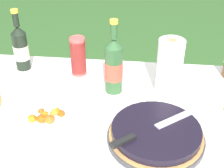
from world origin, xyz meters
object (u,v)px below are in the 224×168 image
Objects in this scene: serving_knife at (150,129)px; cider_bottle_green at (114,66)px; juice_bottle_red at (21,48)px; snack_plate_left at (48,117)px; cup_stack at (78,56)px; paper_towel_roll at (169,67)px; berry_tart at (156,134)px.

serving_knife is 0.36m from cider_bottle_green.
cider_bottle_green is 1.09× the size of juice_bottle_red.
cider_bottle_green reaches higher than juice_bottle_red.
cider_bottle_green is 1.49× the size of snack_plate_left.
cup_stack is 0.76× the size of paper_towel_roll.
cider_bottle_green is (-0.18, 0.30, 0.10)m from berry_tart.
cup_stack is (-0.34, 0.45, 0.03)m from serving_knife.
cup_stack is (-0.36, 0.43, 0.07)m from berry_tart.
cup_stack is at bearing 165.05° from paper_towel_roll.
cup_stack is 0.29m from juice_bottle_red.
paper_towel_roll reaches higher than berry_tart.
paper_towel_roll reaches higher than snack_plate_left.
juice_bottle_red is 0.46m from snack_plate_left.
serving_knife reaches higher than berry_tart.
serving_knife is 0.79m from juice_bottle_red.
serving_knife is (-0.02, -0.02, 0.04)m from berry_tart.
cider_bottle_green reaches higher than serving_knife.
snack_plate_left is at bearing 129.03° from serving_knife.
juice_bottle_red reaches higher than paper_towel_roll.
cider_bottle_green is at bearing -175.84° from paper_towel_roll.
cup_stack reaches higher than snack_plate_left.
paper_towel_roll is (0.70, -0.13, 0.01)m from juice_bottle_red.
serving_knife is at bearing -12.65° from snack_plate_left.
paper_towel_roll is (0.24, 0.02, -0.00)m from cider_bottle_green.
paper_towel_roll is at bearing 80.59° from berry_tart.
cider_bottle_green is 0.35m from snack_plate_left.
juice_bottle_red reaches higher than snack_plate_left.
berry_tart is at bearing -34.98° from juice_bottle_red.
berry_tart is 0.05m from serving_knife.
paper_towel_roll is at bearing 39.02° from serving_knife.
juice_bottle_red is 1.22× the size of paper_towel_roll.
berry_tart is 0.42m from snack_plate_left.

